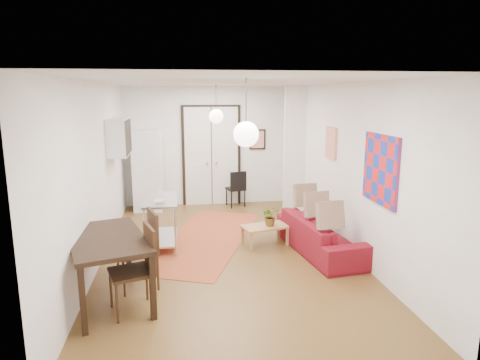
{
  "coord_description": "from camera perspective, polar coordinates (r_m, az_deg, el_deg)",
  "views": [
    {
      "loc": [
        -0.78,
        -6.94,
        2.72
      ],
      "look_at": [
        0.25,
        0.23,
        1.25
      ],
      "focal_mm": 32.0,
      "sensor_mm": 36.0,
      "label": 1
    }
  ],
  "objects": [
    {
      "name": "floor",
      "position": [
        7.5,
        -1.65,
        -9.81
      ],
      "size": [
        7.0,
        7.0,
        0.0
      ],
      "primitive_type": "plane",
      "color": "brown",
      "rests_on": "ground"
    },
    {
      "name": "ceiling",
      "position": [
        6.99,
        -1.79,
        12.95
      ],
      "size": [
        4.2,
        7.0,
        0.02
      ],
      "primitive_type": "cube",
      "color": "silver",
      "rests_on": "wall_back"
    },
    {
      "name": "wall_back",
      "position": [
        10.55,
        -3.86,
        4.53
      ],
      "size": [
        4.2,
        0.02,
        2.9
      ],
      "primitive_type": "cube",
      "color": "white",
      "rests_on": "floor"
    },
    {
      "name": "wall_front",
      "position": [
        3.75,
        4.37,
        -8.35
      ],
      "size": [
        4.2,
        0.02,
        2.9
      ],
      "primitive_type": "cube",
      "color": "white",
      "rests_on": "floor"
    },
    {
      "name": "wall_left",
      "position": [
        7.18,
        -18.61,
        0.68
      ],
      "size": [
        0.02,
        7.0,
        2.9
      ],
      "primitive_type": "cube",
      "color": "white",
      "rests_on": "floor"
    },
    {
      "name": "wall_right",
      "position": [
        7.62,
        14.18,
        1.53
      ],
      "size": [
        0.02,
        7.0,
        2.9
      ],
      "primitive_type": "cube",
      "color": "white",
      "rests_on": "floor"
    },
    {
      "name": "double_doors",
      "position": [
        10.54,
        -3.82,
        3.16
      ],
      "size": [
        1.44,
        0.06,
        2.5
      ],
      "primitive_type": "cube",
      "color": "white",
      "rests_on": "wall_back"
    },
    {
      "name": "stub_partition",
      "position": [
        9.93,
        7.3,
        4.04
      ],
      "size": [
        0.5,
        0.1,
        2.9
      ],
      "primitive_type": "cube",
      "color": "white",
      "rests_on": "floor"
    },
    {
      "name": "wall_cabinet",
      "position": [
        8.56,
        -15.84,
        5.55
      ],
      "size": [
        0.35,
        1.0,
        0.7
      ],
      "primitive_type": "cube",
      "color": "white",
      "rests_on": "wall_left"
    },
    {
      "name": "painting_popart",
      "position": [
        6.45,
        18.23,
        1.36
      ],
      "size": [
        0.05,
        1.0,
        1.0
      ],
      "primitive_type": "cube",
      "color": "red",
      "rests_on": "wall_right"
    },
    {
      "name": "painting_abstract",
      "position": [
        8.3,
        12.06,
        4.86
      ],
      "size": [
        0.05,
        0.5,
        0.6
      ],
      "primitive_type": "cube",
      "color": "#F4E4CB",
      "rests_on": "wall_right"
    },
    {
      "name": "poster_back",
      "position": [
        10.65,
        2.35,
        5.43
      ],
      "size": [
        0.4,
        0.03,
        0.5
      ],
      "primitive_type": "cube",
      "color": "red",
      "rests_on": "wall_back"
    },
    {
      "name": "print_left",
      "position": [
        9.07,
        -16.4,
        6.14
      ],
      "size": [
        0.03,
        0.44,
        0.54
      ],
      "primitive_type": "cube",
      "color": "#9B6240",
      "rests_on": "wall_left"
    },
    {
      "name": "pendant_back",
      "position": [
        8.99,
        -3.2,
        8.47
      ],
      "size": [
        0.3,
        0.3,
        0.8
      ],
      "color": "white",
      "rests_on": "ceiling"
    },
    {
      "name": "pendant_front",
      "position": [
        5.02,
        0.81,
        6.12
      ],
      "size": [
        0.3,
        0.3,
        0.8
      ],
      "color": "white",
      "rests_on": "ceiling"
    },
    {
      "name": "kilim_rug",
      "position": [
        8.24,
        -4.58,
        -7.81
      ],
      "size": [
        2.63,
        3.99,
        0.01
      ],
      "primitive_type": "cube",
      "rotation": [
        0.0,
        0.0,
        -0.36
      ],
      "color": "#AB432A",
      "rests_on": "floor"
    },
    {
      "name": "sofa",
      "position": [
        7.61,
        10.76,
        -7.18
      ],
      "size": [
        1.12,
        2.23,
        0.62
      ],
      "primitive_type": "imported",
      "rotation": [
        0.0,
        0.0,
        1.71
      ],
      "color": "maroon",
      "rests_on": "floor"
    },
    {
      "name": "coffee_table",
      "position": [
        7.82,
        3.35,
        -6.43
      ],
      "size": [
        0.91,
        0.65,
        0.37
      ],
      "rotation": [
        0.0,
        0.0,
        0.26
      ],
      "color": "tan",
      "rests_on": "floor"
    },
    {
      "name": "potted_plant",
      "position": [
        7.78,
        4.1,
        -4.8
      ],
      "size": [
        0.35,
        0.38,
        0.36
      ],
      "primitive_type": "imported",
      "rotation": [
        0.0,
        0.0,
        0.26
      ],
      "color": "#327035",
      "rests_on": "coffee_table"
    },
    {
      "name": "kitchen_counter",
      "position": [
        7.78,
        -10.47,
        -4.75
      ],
      "size": [
        0.58,
        1.16,
        0.89
      ],
      "rotation": [
        0.0,
        0.0,
        -0.0
      ],
      "color": "silver",
      "rests_on": "floor"
    },
    {
      "name": "bowl",
      "position": [
        7.4,
        -10.65,
        -2.84
      ],
      "size": [
        0.21,
        0.21,
        0.05
      ],
      "primitive_type": "imported",
      "rotation": [
        0.0,
        0.0,
        -0.0
      ],
      "color": "beige",
      "rests_on": "kitchen_counter"
    },
    {
      "name": "soap_bottle",
      "position": [
        7.92,
        -10.87,
        -1.4
      ],
      "size": [
        0.08,
        0.09,
        0.18
      ],
      "primitive_type": "imported",
      "rotation": [
        0.0,
        0.0,
        -0.0
      ],
      "color": "teal",
      "rests_on": "kitchen_counter"
    },
    {
      "name": "fridge",
      "position": [
        10.27,
        -12.13,
        1.2
      ],
      "size": [
        0.7,
        0.7,
        1.87
      ],
      "primitive_type": "cube",
      "rotation": [
        0.0,
        0.0,
        -0.07
      ],
      "color": "white",
      "rests_on": "floor"
    },
    {
      "name": "dining_table",
      "position": [
        5.91,
        -17.32,
        -8.15
      ],
      "size": [
        1.36,
        1.8,
        0.89
      ],
      "rotation": [
        0.0,
        0.0,
        0.3
      ],
      "color": "black",
      "rests_on": "floor"
    },
    {
      "name": "dining_chair_near",
      "position": [
        6.34,
        -13.55,
        -8.0
      ],
      "size": [
        0.65,
        0.81,
        1.1
      ],
      "rotation": [
        0.0,
        0.0,
        -1.27
      ],
      "color": "#3B2212",
      "rests_on": "floor"
    },
    {
      "name": "dining_chair_far",
      "position": [
        5.69,
        -14.19,
        -10.33
      ],
      "size": [
        0.65,
        0.81,
        1.1
      ],
      "rotation": [
        0.0,
        0.0,
        -1.27
      ],
      "color": "#3B2212",
      "rests_on": "floor"
    },
    {
      "name": "black_side_chair",
      "position": [
        10.49,
        -0.66,
        -0.64
      ],
      "size": [
        0.49,
        0.5,
        0.89
      ],
      "rotation": [
        0.0,
        0.0,
        3.38
      ],
      "color": "black",
      "rests_on": "floor"
    }
  ]
}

